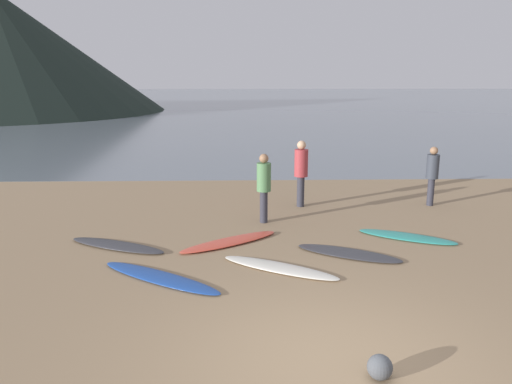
# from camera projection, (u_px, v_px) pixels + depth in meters

# --- Properties ---
(ground_plane) EXTENTS (120.00, 120.00, 0.20)m
(ground_plane) POSITION_uv_depth(u_px,v_px,m) (277.00, 189.00, 15.79)
(ground_plane) COLOR #997C5B
(ground_plane) RESTS_ON ground
(ocean_water) EXTENTS (140.00, 100.00, 0.01)m
(ocean_water) POSITION_uv_depth(u_px,v_px,m) (249.00, 101.00, 65.24)
(ocean_water) COLOR slate
(ocean_water) RESTS_ON ground
(surfboard_0) EXTENTS (2.23, 1.40, 0.08)m
(surfboard_0) POSITION_uv_depth(u_px,v_px,m) (117.00, 245.00, 10.18)
(surfboard_0) COLOR #333338
(surfboard_0) RESTS_ON ground
(surfboard_1) EXTENTS (2.39, 1.84, 0.06)m
(surfboard_1) POSITION_uv_depth(u_px,v_px,m) (160.00, 277.00, 8.60)
(surfboard_1) COLOR #1E479E
(surfboard_1) RESTS_ON ground
(surfboard_2) EXTENTS (2.18, 1.72, 0.08)m
(surfboard_2) POSITION_uv_depth(u_px,v_px,m) (230.00, 242.00, 10.40)
(surfboard_2) COLOR #D84C38
(surfboard_2) RESTS_ON ground
(surfboard_3) EXTENTS (2.21, 1.57, 0.07)m
(surfboard_3) POSITION_uv_depth(u_px,v_px,m) (279.00, 268.00, 9.03)
(surfboard_3) COLOR silver
(surfboard_3) RESTS_ON ground
(surfboard_4) EXTENTS (2.10, 1.50, 0.07)m
(surfboard_4) POSITION_uv_depth(u_px,v_px,m) (349.00, 253.00, 9.75)
(surfboard_4) COLOR #333338
(surfboard_4) RESTS_ON ground
(surfboard_5) EXTENTS (2.07, 1.49, 0.06)m
(surfboard_5) POSITION_uv_depth(u_px,v_px,m) (407.00, 237.00, 10.74)
(surfboard_5) COLOR teal
(surfboard_5) RESTS_ON ground
(person_0) EXTENTS (0.32, 0.32, 1.57)m
(person_0) POSITION_uv_depth(u_px,v_px,m) (432.00, 171.00, 13.22)
(person_0) COLOR #2D2D38
(person_0) RESTS_ON ground
(person_1) EXTENTS (0.33, 0.33, 1.63)m
(person_1) POSITION_uv_depth(u_px,v_px,m) (264.00, 182.00, 11.67)
(person_1) COLOR #2D2D38
(person_1) RESTS_ON ground
(person_2) EXTENTS (0.35, 0.35, 1.74)m
(person_2) POSITION_uv_depth(u_px,v_px,m) (301.00, 168.00, 13.09)
(person_2) COLOR #2D2D38
(person_2) RESTS_ON ground
(beach_rock_near) EXTENTS (0.29, 0.29, 0.29)m
(beach_rock_near) POSITION_uv_depth(u_px,v_px,m) (380.00, 367.00, 5.77)
(beach_rock_near) COLOR #484C51
(beach_rock_near) RESTS_ON ground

